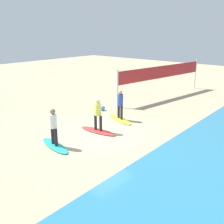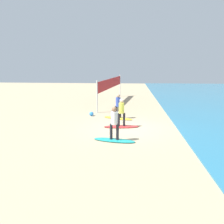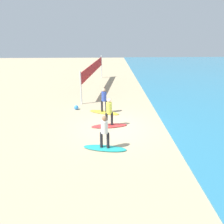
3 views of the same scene
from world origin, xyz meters
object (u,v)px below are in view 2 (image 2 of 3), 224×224
(surfer_yellow, at_px, (118,104))
(surfer_teal, at_px, (114,121))
(volleyball_net, at_px, (111,84))
(surfer_red, at_px, (121,110))
(surfboard_yellow, at_px, (118,118))
(beach_ball, at_px, (91,114))
(surfboard_teal, at_px, (114,140))
(surfboard_red, at_px, (121,127))

(surfer_yellow, height_order, surfer_teal, same)
(volleyball_net, bearing_deg, surfer_red, 9.00)
(surfboard_yellow, relative_size, surfer_red, 1.28)
(surfer_red, relative_size, beach_ball, 5.32)
(surfer_red, relative_size, surfboard_teal, 0.78)
(volleyball_net, bearing_deg, surfer_yellow, 9.25)
(beach_ball, bearing_deg, surfboard_yellow, 70.51)
(surfer_yellow, relative_size, volleyball_net, 0.18)
(surfboard_yellow, relative_size, beach_ball, 6.81)
(surfer_yellow, height_order, beach_ball, surfer_yellow)
(surfboard_teal, distance_m, beach_ball, 5.68)
(surfer_yellow, relative_size, beach_ball, 5.32)
(surfer_red, height_order, surfboard_teal, surfer_red)
(surfboard_teal, distance_m, volleyball_net, 11.10)
(surfer_red, bearing_deg, surfer_teal, -5.95)
(surfboard_red, height_order, surfer_red, surfer_red)
(surfer_red, xyz_separation_m, surfer_teal, (2.48, -0.26, 0.00))
(surfer_teal, xyz_separation_m, beach_ball, (-5.30, -2.03, -0.88))
(surfer_yellow, distance_m, surfboard_red, 2.36)
(surfboard_red, xyz_separation_m, surfer_red, (-0.00, -0.00, 0.99))
(surfboard_teal, distance_m, surfer_teal, 0.99)
(surfer_teal, height_order, beach_ball, surfer_teal)
(beach_ball, bearing_deg, surfer_red, 39.07)
(surfboard_teal, relative_size, volleyball_net, 0.23)
(surfboard_yellow, xyz_separation_m, surfer_red, (2.12, 0.31, 0.99))
(surfer_red, xyz_separation_m, surfboard_teal, (2.48, -0.26, -0.99))
(surfer_yellow, xyz_separation_m, volleyball_net, (-6.30, -1.03, 0.75))
(surfer_red, bearing_deg, surfboard_yellow, -171.75)
(surfboard_yellow, xyz_separation_m, surfboard_teal, (4.60, 0.05, 0.00))
(beach_ball, bearing_deg, surfboard_red, 39.07)
(surfboard_red, relative_size, surfer_red, 1.28)
(surfboard_yellow, distance_m, beach_ball, 2.11)
(surfboard_red, distance_m, surfer_red, 0.99)
(surfboard_yellow, height_order, surfer_red, surfer_red)
(beach_ball, bearing_deg, volleyball_net, 170.31)
(surfboard_red, bearing_deg, surfer_red, 146.94)
(surfboard_red, relative_size, surfboard_teal, 1.00)
(surfer_yellow, distance_m, surfboard_teal, 4.71)
(surfboard_red, xyz_separation_m, surfboard_teal, (2.48, -0.26, 0.00))
(surfboard_yellow, bearing_deg, surfboard_teal, -68.49)
(surfer_yellow, bearing_deg, surfboard_yellow, 90.00)
(volleyball_net, distance_m, beach_ball, 5.91)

